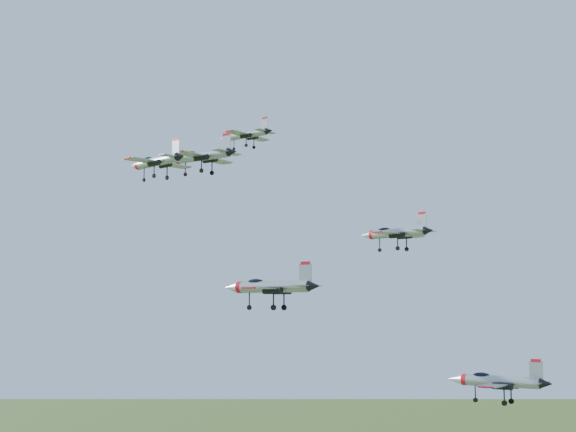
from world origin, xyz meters
The scene contains 6 objects.
jet_lead centered at (-17.82, 14.89, 140.78)m, with size 11.57×9.50×3.10m.
jet_left_high centered at (-12.34, -2.48, 133.73)m, with size 13.43×11.05×3.60m.
jet_right_high centered at (-4.89, -19.02, 129.58)m, with size 11.21×9.36×3.00m.
jet_left_low centered at (17.67, 1.92, 120.90)m, with size 11.38×9.46×3.04m.
jet_right_low centered at (6.44, -10.10, 113.88)m, with size 14.02×11.63×3.74m.
jet_trail centered at (31.98, -0.96, 102.97)m, with size 12.31×10.10×3.30m.
Camera 1 is at (66.79, -89.90, 111.02)m, focal length 50.00 mm.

